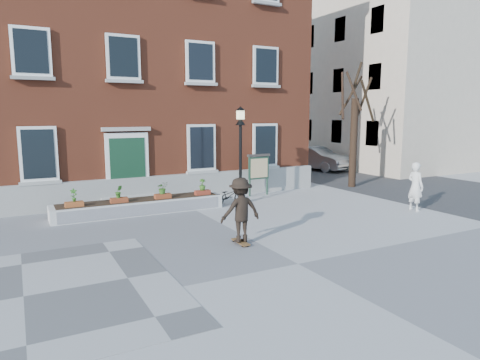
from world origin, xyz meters
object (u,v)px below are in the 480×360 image
lamp_post (240,142)px  notice_board (259,168)px  bystander (415,187)px  bicycle (229,196)px  skateboarder (241,210)px  parked_car (316,158)px

lamp_post → notice_board: lamp_post is taller
bystander → notice_board: (-3.70, 5.40, 0.34)m
notice_board → bicycle: bearing=-148.5°
bicycle → notice_board: 2.65m
notice_board → skateboarder: 7.34m
notice_board → lamp_post: bearing=-141.0°
notice_board → parked_car: bearing=37.3°
lamp_post → bystander: bearing=-37.6°
skateboarder → lamp_post: bearing=62.2°
bicycle → parked_car: size_ratio=0.34×
bicycle → bystander: 7.15m
notice_board → skateboarder: bearing=-124.2°
parked_car → lamp_post: bearing=-156.4°
bicycle → bystander: (5.84, -4.08, 0.52)m
parked_car → notice_board: (-7.88, -6.00, 0.50)m
bystander → lamp_post: (-5.31, 4.10, 1.61)m
parked_car → bystander: 12.14m
bicycle → skateboarder: skateboarder is taller
parked_car → notice_board: size_ratio=2.47×
lamp_post → notice_board: (1.61, 1.30, -1.28)m
bicycle → parked_car: bearing=-59.2°
bystander → bicycle: bearing=56.6°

